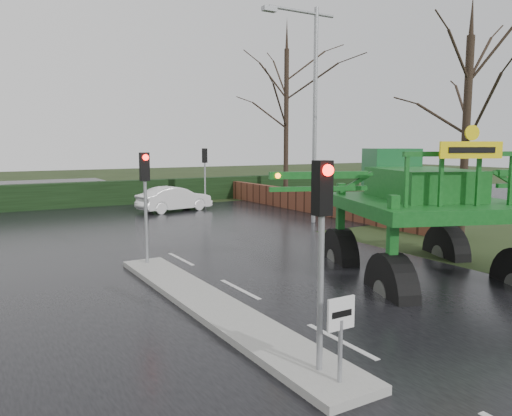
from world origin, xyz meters
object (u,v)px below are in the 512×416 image
traffic_signal_near (322,221)px  keep_left_sign (341,326)px  crop_sprayer (390,195)px  street_light_right (310,96)px  white_sedan (175,211)px  traffic_signal_mid (145,184)px  traffic_signal_far (205,164)px

traffic_signal_near → keep_left_sign: bearing=-90.0°
crop_sprayer → keep_left_sign: bearing=-121.9°
keep_left_sign → street_light_right: street_light_right is taller
traffic_signal_near → white_sedan: traffic_signal_near is taller
traffic_signal_near → traffic_signal_mid: 8.50m
keep_left_sign → white_sedan: (5.56, 20.75, -1.06)m
traffic_signal_far → white_sedan: (-2.24, -0.76, -2.59)m
traffic_signal_mid → white_sedan: size_ratio=0.83×
traffic_signal_near → crop_sprayer: crop_sprayer is taller
traffic_signal_near → white_sedan: (5.56, 20.26, -2.59)m
traffic_signal_mid → crop_sprayer: size_ratio=0.39×
crop_sprayer → traffic_signal_far: bearing=100.2°
traffic_signal_near → white_sedan: size_ratio=0.83×
white_sedan → crop_sprayer: bearing=165.7°
traffic_signal_far → street_light_right: bearing=101.9°
keep_left_sign → traffic_signal_mid: bearing=90.0°
street_light_right → traffic_signal_near: bearing=-126.1°
keep_left_sign → traffic_signal_far: traffic_signal_far is taller
white_sedan → street_light_right: bearing=-162.3°
keep_left_sign → traffic_signal_mid: size_ratio=0.38×
keep_left_sign → traffic_signal_near: traffic_signal_near is taller
street_light_right → white_sedan: size_ratio=2.37×
traffic_signal_near → traffic_signal_far: same height
traffic_signal_mid → white_sedan: bearing=64.7°
keep_left_sign → traffic_signal_far: bearing=70.1°
traffic_signal_near → street_light_right: size_ratio=0.35×
keep_left_sign → traffic_signal_near: size_ratio=0.38×
keep_left_sign → traffic_signal_far: (7.80, 21.51, 1.53)m
traffic_signal_near → street_light_right: 16.46m
traffic_signal_far → crop_sprayer: crop_sprayer is taller
traffic_signal_mid → crop_sprayer: crop_sprayer is taller
crop_sprayer → street_light_right: bearing=84.1°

